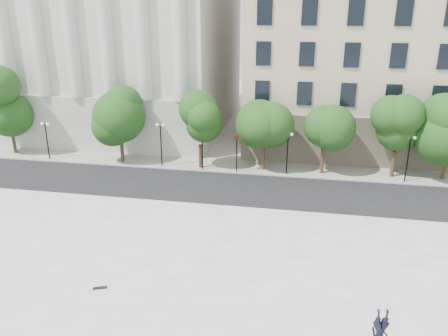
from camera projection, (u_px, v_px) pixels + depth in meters
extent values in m
plane|color=#B7B4AD|center=(123.00, 331.00, 21.07)|extent=(160.00, 160.00, 0.00)
cube|color=white|center=(144.00, 290.00, 23.77)|extent=(44.00, 22.00, 0.45)
cube|color=black|center=(205.00, 189.00, 37.70)|extent=(60.00, 8.00, 0.02)
cube|color=#A5A298|center=(218.00, 165.00, 43.23)|extent=(60.00, 4.00, 0.12)
cube|color=beige|center=(109.00, 26.00, 55.67)|extent=(30.00, 26.00, 25.00)
cube|color=beige|center=(413.00, 47.00, 50.14)|extent=(36.00, 26.00, 21.00)
cylinder|color=black|center=(202.00, 153.00, 41.27)|extent=(0.10, 0.10, 3.50)
imported|color=black|center=(202.00, 132.00, 40.54)|extent=(1.11, 1.94, 0.78)
cylinder|color=black|center=(237.00, 155.00, 40.72)|extent=(0.10, 0.10, 3.50)
imported|color=black|center=(237.00, 134.00, 40.00)|extent=(1.06, 1.75, 0.71)
cube|color=black|center=(100.00, 288.00, 23.51)|extent=(0.74, 0.42, 0.07)
cylinder|color=#382619|center=(14.00, 140.00, 46.33)|extent=(0.36, 0.36, 3.02)
sphere|color=#153E11|center=(7.00, 102.00, 44.92)|extent=(4.08, 4.08, 4.08)
cylinder|color=#382619|center=(122.00, 150.00, 43.71)|extent=(0.36, 0.36, 2.57)
sphere|color=#153E11|center=(119.00, 116.00, 42.51)|extent=(4.43, 4.43, 4.43)
cylinder|color=#382619|center=(201.00, 157.00, 42.11)|extent=(0.36, 0.36, 2.40)
sphere|color=#153E11|center=(200.00, 124.00, 40.99)|extent=(3.92, 3.92, 3.92)
cylinder|color=#382619|center=(263.00, 156.00, 41.54)|extent=(0.36, 0.36, 2.80)
sphere|color=#153E11|center=(264.00, 117.00, 40.24)|extent=(4.37, 4.37, 4.37)
cylinder|color=#382619|center=(322.00, 160.00, 40.58)|extent=(0.36, 0.36, 2.87)
sphere|color=#153E11|center=(326.00, 119.00, 39.24)|extent=(3.81, 3.81, 3.81)
cylinder|color=#382619|center=(393.00, 165.00, 39.80)|extent=(0.36, 0.36, 2.49)
sphere|color=#153E11|center=(398.00, 129.00, 38.64)|extent=(4.06, 4.06, 4.06)
cylinder|color=#382619|center=(445.00, 164.00, 39.10)|extent=(0.36, 0.36, 3.05)
cylinder|color=black|center=(47.00, 143.00, 44.23)|extent=(0.12, 0.12, 3.71)
cube|color=black|center=(45.00, 125.00, 43.60)|extent=(0.60, 0.06, 0.06)
sphere|color=white|center=(42.00, 124.00, 43.61)|extent=(0.28, 0.28, 0.28)
sphere|color=white|center=(47.00, 124.00, 43.51)|extent=(0.28, 0.28, 0.28)
cylinder|color=black|center=(161.00, 147.00, 42.13)|extent=(0.12, 0.12, 4.16)
cube|color=black|center=(160.00, 126.00, 41.42)|extent=(0.60, 0.06, 0.06)
sphere|color=white|center=(157.00, 125.00, 41.43)|extent=(0.28, 0.28, 0.28)
sphere|color=white|center=(163.00, 125.00, 41.33)|extent=(0.28, 0.28, 0.28)
cylinder|color=black|center=(287.00, 155.00, 40.15)|extent=(0.12, 0.12, 3.85)
cube|color=black|center=(288.00, 135.00, 39.49)|extent=(0.60, 0.06, 0.06)
sphere|color=white|center=(285.00, 134.00, 39.51)|extent=(0.28, 0.28, 0.28)
sphere|color=white|center=(292.00, 134.00, 39.41)|extent=(0.28, 0.28, 0.28)
cylinder|color=black|center=(407.00, 161.00, 38.35)|extent=(0.12, 0.12, 4.08)
cube|color=black|center=(411.00, 139.00, 37.65)|extent=(0.60, 0.06, 0.06)
sphere|color=white|center=(407.00, 137.00, 37.67)|extent=(0.28, 0.28, 0.28)
sphere|color=white|center=(415.00, 138.00, 37.57)|extent=(0.28, 0.28, 0.28)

